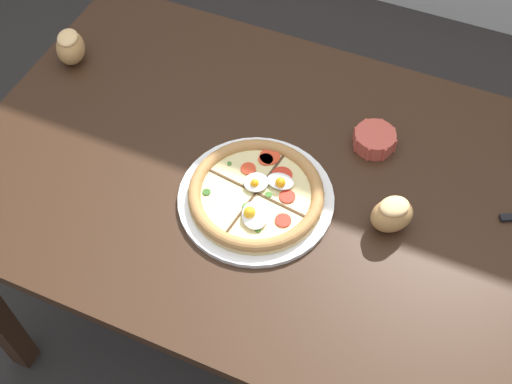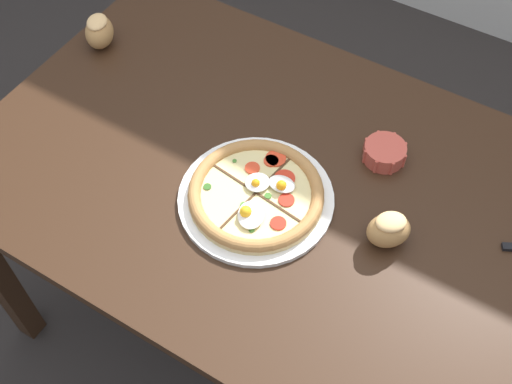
% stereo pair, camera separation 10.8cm
% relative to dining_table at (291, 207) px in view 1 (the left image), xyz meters
% --- Properties ---
extents(ground_plane, '(12.00, 12.00, 0.00)m').
position_rel_dining_table_xyz_m(ground_plane, '(0.00, 0.00, -0.68)').
color(ground_plane, '#2D2826').
extents(dining_table, '(1.48, 0.90, 0.78)m').
position_rel_dining_table_xyz_m(dining_table, '(0.00, 0.00, 0.00)').
color(dining_table, '#331E11').
rests_on(dining_table, ground_plane).
extents(pizza, '(0.34, 0.34, 0.05)m').
position_rel_dining_table_xyz_m(pizza, '(-0.05, -0.08, 0.12)').
color(pizza, white).
rests_on(pizza, dining_table).
extents(ramekin_bowl, '(0.10, 0.10, 0.04)m').
position_rel_dining_table_xyz_m(ramekin_bowl, '(0.13, 0.17, 0.12)').
color(ramekin_bowl, '#C64C3D').
rests_on(ramekin_bowl, dining_table).
extents(bread_piece_near, '(0.10, 0.11, 0.08)m').
position_rel_dining_table_xyz_m(bread_piece_near, '(-0.66, 0.14, 0.14)').
color(bread_piece_near, '#B27F47').
rests_on(bread_piece_near, dining_table).
extents(bread_piece_mid, '(0.11, 0.11, 0.08)m').
position_rel_dining_table_xyz_m(bread_piece_mid, '(0.23, -0.02, 0.14)').
color(bread_piece_mid, '#B27F47').
rests_on(bread_piece_mid, dining_table).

